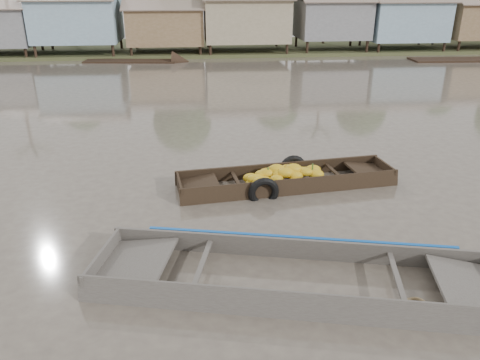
{
  "coord_description": "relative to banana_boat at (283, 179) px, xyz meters",
  "views": [
    {
      "loc": [
        -1.82,
        -9.36,
        5.44
      ],
      "look_at": [
        -0.74,
        1.47,
        0.8
      ],
      "focal_mm": 35.0,
      "sensor_mm": 36.0,
      "label": 1
    }
  ],
  "objects": [
    {
      "name": "banana_boat",
      "position": [
        0.0,
        0.0,
        0.0
      ],
      "size": [
        6.41,
        2.24,
        0.9
      ],
      "rotation": [
        0.0,
        0.0,
        0.12
      ],
      "color": "black",
      "rests_on": "ground"
    },
    {
      "name": "ground",
      "position": [
        -0.64,
        -2.81,
        -0.2
      ],
      "size": [
        120.0,
        120.0,
        0.0
      ],
      "primitive_type": "plane",
      "color": "#534940",
      "rests_on": "ground"
    },
    {
      "name": "viewer_boat",
      "position": [
        -0.6,
        -4.76,
        -0.13
      ],
      "size": [
        8.21,
        3.82,
        0.64
      ],
      "rotation": [
        0.0,
        0.0,
        -0.23
      ],
      "color": "#453F3B",
      "rests_on": "ground"
    },
    {
      "name": "distant_boats",
      "position": [
        8.84,
        20.1,
        -0.25
      ],
      "size": [
        48.25,
        15.1,
        0.35
      ],
      "color": "black",
      "rests_on": "ground"
    },
    {
      "name": "riverbank",
      "position": [
        2.39,
        29.05,
        2.87
      ],
      "size": [
        120.0,
        12.47,
        10.22
      ],
      "color": "#384723",
      "rests_on": "ground"
    }
  ]
}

